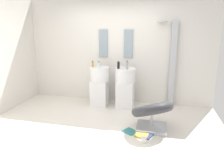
% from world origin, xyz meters
% --- Properties ---
extents(ground_plane, '(4.80, 3.60, 0.04)m').
position_xyz_m(ground_plane, '(0.00, 0.00, -0.02)').
color(ground_plane, silver).
extents(rear_partition, '(4.80, 0.10, 2.60)m').
position_xyz_m(rear_partition, '(0.00, 1.65, 1.30)').
color(rear_partition, silver).
rests_on(rear_partition, ground_plane).
extents(pedestal_sink_left, '(0.48, 0.48, 1.06)m').
position_xyz_m(pedestal_sink_left, '(-0.32, 1.22, 0.52)').
color(pedestal_sink_left, white).
rests_on(pedestal_sink_left, ground_plane).
extents(pedestal_sink_right, '(0.48, 0.48, 1.06)m').
position_xyz_m(pedestal_sink_right, '(0.32, 1.22, 0.52)').
color(pedestal_sink_right, white).
rests_on(pedestal_sink_right, ground_plane).
extents(vanity_mirror_left, '(0.22, 0.03, 0.69)m').
position_xyz_m(vanity_mirror_left, '(-0.32, 1.58, 1.51)').
color(vanity_mirror_left, '#8C9EA8').
extents(vanity_mirror_right, '(0.22, 0.03, 0.69)m').
position_xyz_m(vanity_mirror_right, '(0.32, 1.58, 1.51)').
color(vanity_mirror_right, '#8C9EA8').
extents(shower_column, '(0.49, 0.24, 2.05)m').
position_xyz_m(shower_column, '(1.38, 1.53, 1.08)').
color(shower_column, '#B7BABF').
rests_on(shower_column, ground_plane).
extents(lounge_chair, '(1.10, 1.10, 0.65)m').
position_xyz_m(lounge_chair, '(1.00, 0.22, 0.35)').
color(lounge_chair, '#B7BABF').
rests_on(lounge_chair, ground_plane).
extents(area_rug, '(0.95, 0.71, 0.01)m').
position_xyz_m(area_rug, '(0.68, -0.19, 0.01)').
color(area_rug, white).
rests_on(area_rug, ground_plane).
extents(magazine_navy, '(0.31, 0.29, 0.02)m').
position_xyz_m(magazine_navy, '(0.91, -0.08, 0.02)').
color(magazine_navy, navy).
rests_on(magazine_navy, area_rug).
extents(magazine_teal, '(0.31, 0.30, 0.02)m').
position_xyz_m(magazine_teal, '(0.62, -0.01, 0.02)').
color(magazine_teal, teal).
rests_on(magazine_teal, area_rug).
extents(magazine_ochre, '(0.26, 0.25, 0.03)m').
position_xyz_m(magazine_ochre, '(0.85, -0.11, 0.02)').
color(magazine_ochre, gold).
rests_on(magazine_ochre, area_rug).
extents(coffee_mug, '(0.09, 0.09, 0.08)m').
position_xyz_m(coffee_mug, '(0.90, -0.30, 0.05)').
color(coffee_mug, white).
rests_on(coffee_mug, area_rug).
extents(soap_bottle_amber, '(0.05, 0.05, 0.15)m').
position_xyz_m(soap_bottle_amber, '(-0.49, 1.21, 1.03)').
color(soap_bottle_amber, '#C68C38').
rests_on(soap_bottle_amber, pedestal_sink_left).
extents(soap_bottle_grey, '(0.05, 0.05, 0.20)m').
position_xyz_m(soap_bottle_grey, '(0.37, 1.10, 1.05)').
color(soap_bottle_grey, '#99999E').
rests_on(soap_bottle_grey, pedestal_sink_right).
extents(soap_bottle_clear, '(0.06, 0.06, 0.16)m').
position_xyz_m(soap_bottle_clear, '(-0.29, 1.08, 1.03)').
color(soap_bottle_clear, silver).
rests_on(soap_bottle_clear, pedestal_sink_left).
extents(soap_bottle_black, '(0.06, 0.06, 0.17)m').
position_xyz_m(soap_bottle_black, '(0.16, 1.16, 1.04)').
color(soap_bottle_black, black).
rests_on(soap_bottle_black, pedestal_sink_right).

